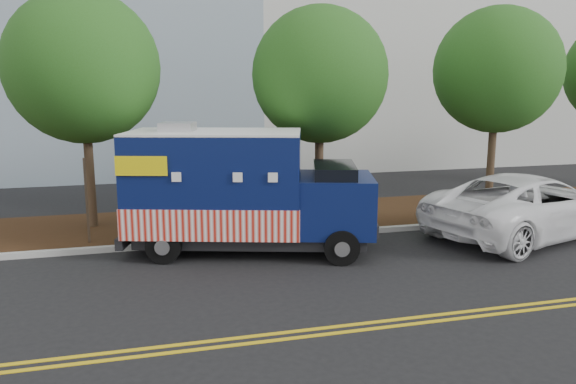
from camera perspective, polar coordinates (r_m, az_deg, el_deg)
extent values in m
plane|color=black|center=(14.40, 0.28, -6.31)|extent=(120.00, 120.00, 0.00)
cube|color=#9E9E99|center=(15.68, -1.07, -4.59)|extent=(120.00, 0.18, 0.15)
cube|color=#311F0D|center=(17.66, -2.70, -2.84)|extent=(120.00, 4.00, 0.15)
cube|color=gold|center=(10.44, 6.87, -13.21)|extent=(120.00, 0.10, 0.01)
cube|color=gold|center=(10.23, 7.41, -13.75)|extent=(120.00, 0.10, 0.01)
cylinder|color=#38281C|center=(17.26, -19.50, 2.16)|extent=(0.26, 0.26, 3.66)
sphere|color=#275818|center=(17.09, -20.12, 11.80)|extent=(4.27, 4.27, 4.27)
cylinder|color=#38281C|center=(16.99, 3.17, 2.43)|extent=(0.26, 0.26, 3.53)
sphere|color=#275818|center=(16.81, 3.27, 11.79)|extent=(4.00, 4.00, 4.00)
cylinder|color=#38281C|center=(20.21, 19.94, 3.37)|extent=(0.26, 0.26, 3.69)
sphere|color=#275818|center=(20.07, 20.47, 11.53)|extent=(4.12, 4.12, 4.12)
cube|color=#473828|center=(15.55, -19.75, -1.11)|extent=(0.06, 0.06, 2.40)
cube|color=black|center=(14.55, -3.66, -4.40)|extent=(6.03, 3.50, 0.29)
cube|color=#0A1446|center=(14.36, -7.38, 1.08)|extent=(4.78, 3.48, 2.45)
cube|color=#B8180B|center=(14.53, -7.29, -2.29)|extent=(4.84, 3.55, 0.77)
cube|color=white|center=(14.20, -7.50, 6.04)|extent=(4.78, 3.48, 0.06)
cube|color=#B7B7BA|center=(14.37, -11.15, 6.51)|extent=(1.02, 1.02, 0.22)
cube|color=#0A1446|center=(14.30, 4.88, -1.19)|extent=(2.39, 2.63, 1.43)
cube|color=black|center=(14.18, 4.72, 1.51)|extent=(1.55, 2.20, 0.66)
cube|color=black|center=(14.49, 8.56, -3.06)|extent=(0.66, 1.98, 0.31)
cube|color=black|center=(15.15, -15.49, -4.05)|extent=(0.84, 2.25, 0.29)
cube|color=#B7B7BA|center=(14.85, -15.65, 1.29)|extent=(0.57, 1.77, 1.94)
cube|color=#B7B7BA|center=(15.49, -5.56, 2.03)|extent=(1.77, 0.57, 1.12)
cube|color=yellow|center=(13.44, -14.71, 2.58)|extent=(1.18, 0.37, 0.46)
cube|color=yellow|center=(15.76, -12.24, 3.85)|extent=(1.18, 0.37, 0.46)
cylinder|color=black|center=(13.51, 5.49, -5.63)|extent=(0.90, 0.52, 0.86)
cylinder|color=black|center=(15.51, 5.00, -3.45)|extent=(0.90, 0.52, 0.86)
cylinder|color=black|center=(13.90, -12.50, -5.37)|extent=(0.90, 0.52, 0.86)
cylinder|color=black|center=(15.86, -10.68, -3.29)|extent=(0.90, 0.52, 0.86)
imported|color=white|center=(17.26, 23.29, -1.26)|extent=(7.01, 4.69, 1.79)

